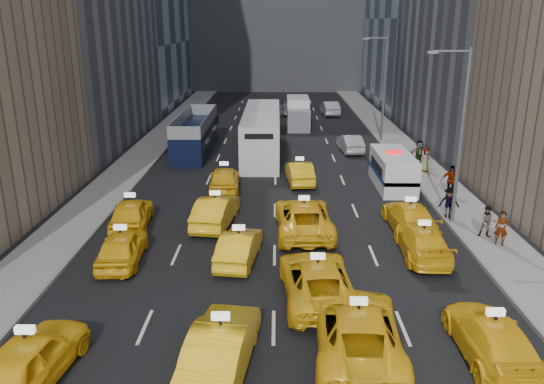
{
  "coord_description": "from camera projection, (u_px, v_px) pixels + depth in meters",
  "views": [
    {
      "loc": [
        0.1,
        -14.1,
        10.17
      ],
      "look_at": [
        -0.14,
        11.16,
        2.0
      ],
      "focal_mm": 35.0,
      "sensor_mm": 36.0,
      "label": 1
    }
  ],
  "objects": [
    {
      "name": "taxi_5",
      "position": [
        222.0,
        345.0,
        16.08
      ],
      "size": [
        2.27,
        4.96,
        1.58
      ],
      "primitive_type": "imported",
      "rotation": [
        0.0,
        0.0,
        3.01
      ],
      "color": "yellow",
      "rests_on": "ground"
    },
    {
      "name": "pedestrian_4",
      "position": [
        426.0,
        160.0,
        36.81
      ],
      "size": [
        0.87,
        0.57,
        1.65
      ],
      "primitive_type": "imported",
      "rotation": [
        0.0,
        0.0,
        0.16
      ],
      "color": "gray",
      "rests_on": "sidewalk_east"
    },
    {
      "name": "misc_car_1",
      "position": [
        205.0,
        119.0,
        53.59
      ],
      "size": [
        2.39,
        4.98,
        1.37
      ],
      "primitive_type": "imported",
      "rotation": [
        0.0,
        0.0,
        3.12
      ],
      "color": "black",
      "rests_on": "ground"
    },
    {
      "name": "taxi_6",
      "position": [
        357.0,
        330.0,
        16.86
      ],
      "size": [
        2.96,
        5.95,
        1.62
      ],
      "primitive_type": "imported",
      "rotation": [
        0.0,
        0.0,
        3.09
      ],
      "color": "yellow",
      "rests_on": "ground"
    },
    {
      "name": "taxi_9",
      "position": [
        239.0,
        247.0,
        23.35
      ],
      "size": [
        1.98,
        4.33,
        1.38
      ],
      "primitive_type": "imported",
      "rotation": [
        0.0,
        0.0,
        3.01
      ],
      "color": "yellow",
      "rests_on": "ground"
    },
    {
      "name": "nypd_van",
      "position": [
        393.0,
        171.0,
        33.8
      ],
      "size": [
        2.8,
        5.74,
        2.37
      ],
      "rotation": [
        0.0,
        0.0,
        -0.12
      ],
      "color": "silver",
      "rests_on": "ground"
    },
    {
      "name": "sidewalk_west",
      "position": [
        138.0,
        160.0,
        40.41
      ],
      "size": [
        3.0,
        90.0,
        0.15
      ],
      "primitive_type": "cube",
      "color": "gray",
      "rests_on": "ground"
    },
    {
      "name": "pedestrian_0",
      "position": [
        502.0,
        228.0,
        24.66
      ],
      "size": [
        0.71,
        0.61,
        1.65
      ],
      "primitive_type": "imported",
      "rotation": [
        0.0,
        0.0,
        -0.43
      ],
      "color": "gray",
      "rests_on": "sidewalk_east"
    },
    {
      "name": "curb_west",
      "position": [
        157.0,
        160.0,
        40.39
      ],
      "size": [
        0.15,
        90.0,
        0.18
      ],
      "primitive_type": "cube",
      "color": "slate",
      "rests_on": "ground"
    },
    {
      "name": "ground",
      "position": [
        273.0,
        363.0,
        16.55
      ],
      "size": [
        160.0,
        160.0,
        0.0
      ],
      "primitive_type": "plane",
      "color": "black",
      "rests_on": "ground"
    },
    {
      "name": "curb_east",
      "position": [
        395.0,
        160.0,
        40.22
      ],
      "size": [
        0.15,
        90.0,
        0.18
      ],
      "primitive_type": "cube",
      "color": "slate",
      "rests_on": "ground"
    },
    {
      "name": "taxi_17",
      "position": [
        300.0,
        172.0,
        34.74
      ],
      "size": [
        1.89,
        4.43,
        1.42
      ],
      "primitive_type": "imported",
      "rotation": [
        0.0,
        0.0,
        3.23
      ],
      "color": "yellow",
      "rests_on": "ground"
    },
    {
      "name": "taxi_8",
      "position": [
        122.0,
        247.0,
        23.22
      ],
      "size": [
        1.92,
        4.32,
        1.44
      ],
      "primitive_type": "imported",
      "rotation": [
        0.0,
        0.0,
        3.19
      ],
      "color": "yellow",
      "rests_on": "ground"
    },
    {
      "name": "misc_car_4",
      "position": [
        330.0,
        108.0,
        59.87
      ],
      "size": [
        1.98,
        4.86,
        1.57
      ],
      "primitive_type": "imported",
      "rotation": [
        0.0,
        0.0,
        3.21
      ],
      "color": "#9A9DA1",
      "rests_on": "ground"
    },
    {
      "name": "streetlight_far",
      "position": [
        383.0,
        85.0,
        45.39
      ],
      "size": [
        2.15,
        0.22,
        9.0
      ],
      "color": "#595B60",
      "rests_on": "ground"
    },
    {
      "name": "double_decker",
      "position": [
        195.0,
        134.0,
        42.74
      ],
      "size": [
        3.01,
        10.6,
        3.05
      ],
      "rotation": [
        0.0,
        0.0,
        -0.06
      ],
      "color": "black",
      "rests_on": "ground"
    },
    {
      "name": "taxi_7",
      "position": [
        492.0,
        338.0,
        16.61
      ],
      "size": [
        2.02,
        4.86,
        1.4
      ],
      "primitive_type": "imported",
      "rotation": [
        0.0,
        0.0,
        3.15
      ],
      "color": "yellow",
      "rests_on": "ground"
    },
    {
      "name": "taxi_13",
      "position": [
        216.0,
        211.0,
        27.5
      ],
      "size": [
        2.21,
        4.86,
        1.54
      ],
      "primitive_type": "imported",
      "rotation": [
        0.0,
        0.0,
        3.02
      ],
      "color": "yellow",
      "rests_on": "ground"
    },
    {
      "name": "taxi_11",
      "position": [
        423.0,
        242.0,
        23.86
      ],
      "size": [
        2.14,
        4.87,
        1.39
      ],
      "primitive_type": "imported",
      "rotation": [
        0.0,
        0.0,
        3.1
      ],
      "color": "yellow",
      "rests_on": "ground"
    },
    {
      "name": "pedestrian_5",
      "position": [
        419.0,
        153.0,
        38.26
      ],
      "size": [
        1.77,
        0.72,
        1.86
      ],
      "primitive_type": "imported",
      "rotation": [
        0.0,
        0.0,
        0.13
      ],
      "color": "gray",
      "rests_on": "sidewalk_east"
    },
    {
      "name": "streetlight_near",
      "position": [
        459.0,
        132.0,
        26.37
      ],
      "size": [
        2.15,
        0.22,
        9.0
      ],
      "color": "#595B60",
      "rests_on": "ground"
    },
    {
      "name": "pedestrian_3",
      "position": [
        451.0,
        181.0,
        31.56
      ],
      "size": [
        1.22,
        0.83,
        1.9
      ],
      "primitive_type": "imported",
      "rotation": [
        0.0,
        0.0,
        -0.32
      ],
      "color": "gray",
      "rests_on": "sidewalk_east"
    },
    {
      "name": "box_truck",
      "position": [
        298.0,
        113.0,
        52.82
      ],
      "size": [
        2.87,
        6.51,
        2.88
      ],
      "rotation": [
        0.0,
        0.0,
        0.12
      ],
      "color": "white",
      "rests_on": "ground"
    },
    {
      "name": "pedestrian_1",
      "position": [
        488.0,
        222.0,
        25.53
      ],
      "size": [
        0.87,
        0.65,
        1.6
      ],
      "primitive_type": "imported",
      "rotation": [
        0.0,
        0.0,
        -0.32
      ],
      "color": "gray",
      "rests_on": "sidewalk_east"
    },
    {
      "name": "pedestrian_2",
      "position": [
        449.0,
        203.0,
        28.03
      ],
      "size": [
        1.15,
        0.56,
        1.73
      ],
      "primitive_type": "imported",
      "rotation": [
        0.0,
        0.0,
        -0.09
      ],
      "color": "gray",
      "rests_on": "sidewalk_east"
    },
    {
      "name": "misc_car_3",
      "position": [
        263.0,
        113.0,
        56.57
      ],
      "size": [
        2.5,
        5.06,
        1.66
      ],
      "primitive_type": "imported",
      "rotation": [
        0.0,
        0.0,
        3.26
      ],
      "color": "black",
      "rests_on": "ground"
    },
    {
      "name": "taxi_16",
      "position": [
        224.0,
        179.0,
        33.08
      ],
      "size": [
        2.06,
        4.63,
        1.55
      ],
      "primitive_type": "imported",
      "rotation": [
        0.0,
        0.0,
        3.19
      ],
      "color": "yellow",
      "rests_on": "ground"
    },
    {
      "name": "misc_car_0",
      "position": [
        350.0,
        143.0,
        43.04
      ],
      "size": [
        1.87,
        4.39,
        1.41
      ],
      "primitive_type": "imported",
      "rotation": [
        0.0,
        0.0,
        3.23
      ],
      "color": "#A8AAAF",
      "rests_on": "ground"
    },
    {
      "name": "taxi_15",
      "position": [
        409.0,
        216.0,
        26.9
      ],
      "size": [
        2.18,
        4.96,
        1.42
      ],
      "primitive_type": "imported",
      "rotation": [
        0.0,
        0.0,
        3.18
      ],
      "color": "yellow",
      "rests_on": "ground"
    },
    {
      "name": "taxi_4",
      "position": [
        30.0,
        360.0,
        15.41
      ],
      "size": [
        2.41,
        4.78,
        1.56
      ],
      "primitive_type": "imported",
      "rotation": [
        0.0,
        0.0,
        3.02
      ],
      "color": "yellow",
      "rests_on": "ground"
    },
    {
      "name": "city_bus",
      "position": [
        262.0,
        133.0,
        42.0
      ],
      "size": [
        3.68,
        13.44,
        3.43
      ],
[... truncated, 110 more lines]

